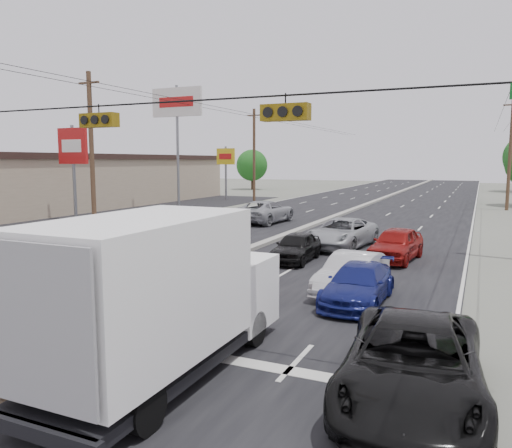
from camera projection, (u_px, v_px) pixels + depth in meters
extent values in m
plane|color=#606356|center=(65.00, 322.00, 13.81)|extent=(200.00, 200.00, 0.00)
cube|color=black|center=(342.00, 215.00, 40.92)|extent=(20.00, 160.00, 0.02)
cube|color=gray|center=(342.00, 214.00, 40.91)|extent=(0.50, 160.00, 0.20)
cube|color=tan|center=(57.00, 184.00, 46.74)|extent=(12.00, 42.00, 4.60)
cube|color=black|center=(136.00, 212.00, 43.35)|extent=(10.00, 42.00, 0.02)
cylinder|color=#422D1E|center=(92.00, 152.00, 31.84)|extent=(0.30, 0.30, 10.00)
cube|color=#422D1E|center=(89.00, 83.00, 31.30)|extent=(1.60, 0.12, 0.12)
cylinder|color=#422D1E|center=(254.00, 155.00, 54.44)|extent=(0.30, 0.30, 10.00)
cube|color=#422D1E|center=(254.00, 115.00, 53.89)|extent=(1.60, 0.12, 0.12)
cylinder|color=#422D1E|center=(510.00, 154.00, 44.21)|extent=(0.30, 0.30, 10.00)
cylinder|color=black|center=(54.00, 109.00, 13.07)|extent=(25.00, 0.04, 0.04)
cube|color=#72590C|center=(99.00, 120.00, 12.50)|extent=(1.05, 0.30, 0.35)
cube|color=#72590C|center=(285.00, 112.00, 10.46)|extent=(1.05, 0.30, 0.35)
cylinder|color=slate|center=(74.00, 173.00, 36.58)|extent=(0.24, 0.24, 7.00)
cube|color=#B21414|center=(73.00, 146.00, 36.33)|extent=(2.60, 0.25, 2.60)
cylinder|color=slate|center=(178.00, 149.00, 44.35)|extent=(0.24, 0.24, 11.00)
cube|color=silver|center=(177.00, 102.00, 43.83)|extent=(5.00, 0.25, 2.50)
cylinder|color=slate|center=(226.00, 173.00, 56.12)|extent=(0.24, 0.24, 6.00)
cube|color=gold|center=(226.00, 156.00, 55.88)|extent=(2.20, 0.25, 1.80)
cylinder|color=#382619|center=(252.00, 182.00, 76.89)|extent=(0.28, 0.28, 2.16)
sphere|color=#174E15|center=(252.00, 165.00, 76.56)|extent=(4.80, 4.80, 4.80)
cube|color=black|center=(167.00, 354.00, 10.42)|extent=(2.20, 6.68, 0.24)
cube|color=white|center=(142.00, 287.00, 9.53)|extent=(2.39, 4.77, 2.67)
cube|color=white|center=(222.00, 291.00, 12.53)|extent=(2.29, 1.82, 1.72)
cylinder|color=black|center=(183.00, 318.00, 12.82)|extent=(0.29, 0.86, 0.86)
cylinder|color=black|center=(254.00, 329.00, 12.00)|extent=(0.29, 0.86, 0.86)
cylinder|color=black|center=(53.00, 386.00, 8.93)|extent=(0.29, 0.86, 0.86)
cylinder|color=black|center=(145.00, 409.00, 8.12)|extent=(0.29, 0.86, 0.86)
imported|color=brown|center=(111.00, 326.00, 11.05)|extent=(2.86, 5.81, 1.62)
imported|color=#9F1C09|center=(200.00, 267.00, 17.62)|extent=(1.55, 4.30, 1.41)
imported|color=black|center=(413.00, 364.00, 9.13)|extent=(2.88, 5.55, 1.50)
imported|color=black|center=(296.00, 247.00, 22.02)|extent=(1.63, 3.83, 1.29)
imported|color=#B8B8BA|center=(352.00, 274.00, 16.70)|extent=(1.86, 4.19, 1.34)
imported|color=#9B9EA2|center=(342.00, 233.00, 25.55)|extent=(3.09, 5.60, 1.48)
imported|color=navy|center=(358.00, 285.00, 15.51)|extent=(1.76, 4.22, 1.22)
imported|color=maroon|center=(396.00, 244.00, 22.19)|extent=(2.19, 4.49, 1.47)
imported|color=black|center=(186.00, 227.00, 27.36)|extent=(2.40, 5.60, 1.61)
imported|color=#999BA0|center=(265.00, 212.00, 35.71)|extent=(2.90, 5.86, 1.60)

